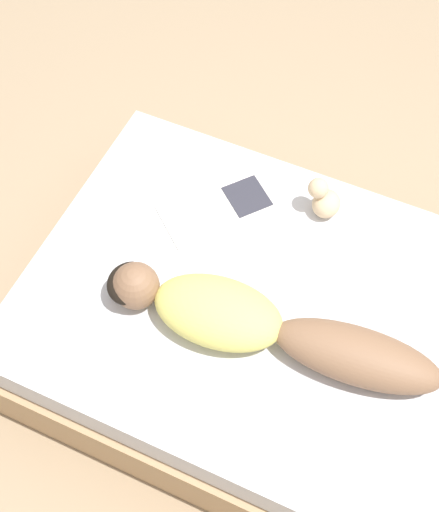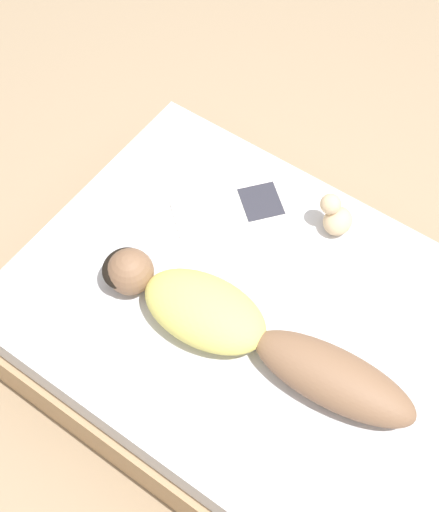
{
  "view_description": "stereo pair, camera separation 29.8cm",
  "coord_description": "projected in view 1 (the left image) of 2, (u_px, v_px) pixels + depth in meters",
  "views": [
    {
      "loc": [
        -1.35,
        -0.33,
        3.07
      ],
      "look_at": [
        0.1,
        0.32,
        0.55
      ],
      "focal_mm": 50.0,
      "sensor_mm": 36.0,
      "label": 1
    },
    {
      "loc": [
        -1.2,
        -0.59,
        3.07
      ],
      "look_at": [
        0.1,
        0.32,
        0.55
      ],
      "focal_mm": 50.0,
      "sensor_mm": 36.0,
      "label": 2
    }
  ],
  "objects": [
    {
      "name": "ground_plane",
      "position": [
        274.0,
        358.0,
        3.33
      ],
      "size": [
        12.0,
        12.0,
        0.0
      ],
      "primitive_type": "plane",
      "color": "#9E8466"
    },
    {
      "name": "bed",
      "position": [
        277.0,
        335.0,
        3.12
      ],
      "size": [
        1.5,
        2.17,
        0.5
      ],
      "color": "tan",
      "rests_on": "ground_plane"
    },
    {
      "name": "person",
      "position": [
        258.0,
        324.0,
        2.76
      ],
      "size": [
        0.38,
        1.37,
        0.19
      ],
      "rotation": [
        0.0,
        0.0,
        0.09
      ],
      "color": "brown",
      "rests_on": "bed"
    },
    {
      "name": "open_magazine",
      "position": [
        222.0,
        207.0,
        3.17
      ],
      "size": [
        0.58,
        0.54,
        0.01
      ],
      "rotation": [
        0.0,
        0.0,
        -0.69
      ],
      "color": "silver",
      "rests_on": "bed"
    },
    {
      "name": "plush_toy",
      "position": [
        324.0,
        199.0,
        3.1
      ],
      "size": [
        0.14,
        0.15,
        0.19
      ],
      "color": "#D1B289",
      "rests_on": "bed"
    }
  ]
}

